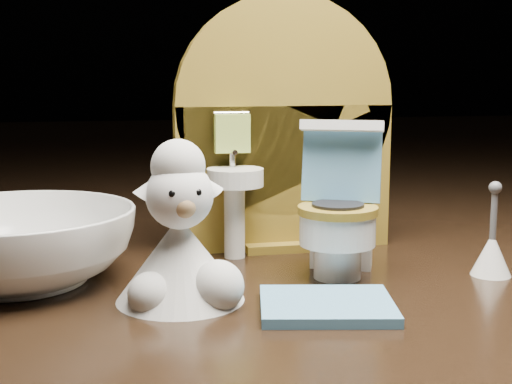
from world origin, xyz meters
TOP-DOWN VIEW (x-y plane):
  - backdrop_panel at (-0.00, 0.06)m, footprint 0.13×0.05m
  - toy_toilet at (0.02, 0.00)m, footprint 0.05×0.06m
  - bath_mat at (-0.01, -0.05)m, footprint 0.07×0.06m
  - toilet_brush at (0.09, -0.02)m, footprint 0.02×0.02m
  - plush_lamb at (-0.07, -0.03)m, footprint 0.06×0.06m
  - ceramic_bowl at (-0.15, 0.02)m, footprint 0.14×0.14m

SIDE VIEW (x-z plane):
  - bath_mat at x=-0.01m, z-range 0.00..0.00m
  - toilet_brush at x=0.09m, z-range -0.01..0.04m
  - ceramic_bowl at x=-0.15m, z-range 0.00..0.04m
  - plush_lamb at x=-0.07m, z-range -0.01..0.07m
  - toy_toilet at x=0.02m, z-range -0.01..0.07m
  - backdrop_panel at x=0.00m, z-range -0.01..0.14m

